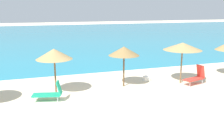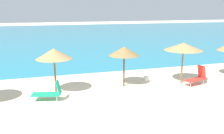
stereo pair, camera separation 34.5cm
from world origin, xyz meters
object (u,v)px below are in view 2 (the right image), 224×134
object	(u,v)px
beach_umbrella_5	(124,51)
beach_umbrella_6	(183,47)
lounge_chair_3	(50,92)
beach_umbrella_4	(54,54)
cooler_box	(147,79)
lounge_chair_2	(197,77)

from	to	relation	value
beach_umbrella_5	beach_umbrella_6	size ratio (longest dim) A/B	0.94
beach_umbrella_5	lounge_chair_3	world-z (taller)	beach_umbrella_5
beach_umbrella_4	beach_umbrella_6	world-z (taller)	beach_umbrella_6
beach_umbrella_6	cooler_box	xyz separation A→B (m)	(-1.89, 1.16, -2.27)
lounge_chair_3	beach_umbrella_6	bearing A→B (deg)	-71.02
beach_umbrella_5	beach_umbrella_4	bearing A→B (deg)	-178.17
beach_umbrella_5	lounge_chair_2	xyz separation A→B (m)	(4.62, -1.03, -1.75)
lounge_chair_2	beach_umbrella_4	bearing A→B (deg)	69.70
beach_umbrella_5	beach_umbrella_6	world-z (taller)	beach_umbrella_6
lounge_chair_3	cooler_box	xyz separation A→B (m)	(6.55, 1.84, -0.29)
beach_umbrella_6	lounge_chair_3	xyz separation A→B (m)	(-8.44, -0.67, -1.99)
beach_umbrella_6	cooler_box	bearing A→B (deg)	148.37
lounge_chair_2	beach_umbrella_6	bearing A→B (deg)	42.77
beach_umbrella_4	lounge_chair_2	size ratio (longest dim) A/B	1.67
beach_umbrella_4	cooler_box	world-z (taller)	beach_umbrella_4
beach_umbrella_5	beach_umbrella_6	bearing A→B (deg)	-7.70
beach_umbrella_4	beach_umbrella_6	distance (m)	8.04
beach_umbrella_5	lounge_chair_3	xyz separation A→B (m)	(-4.62, -1.19, -1.80)
beach_umbrella_4	cooler_box	distance (m)	6.56
beach_umbrella_5	lounge_chair_2	size ratio (longest dim) A/B	1.60
beach_umbrella_4	lounge_chair_3	world-z (taller)	beach_umbrella_4
beach_umbrella_4	cooler_box	bearing A→B (deg)	7.22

